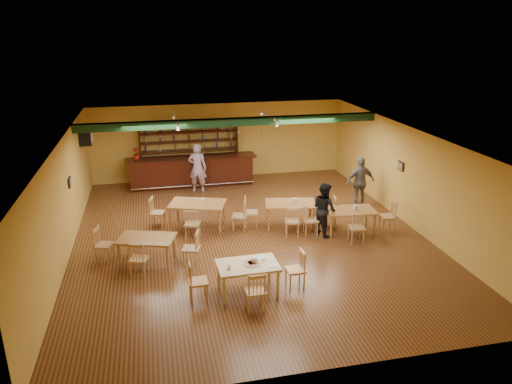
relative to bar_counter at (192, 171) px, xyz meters
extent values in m
plane|color=#4E2A16|center=(1.21, -5.15, -0.56)|extent=(12.00, 12.00, 0.00)
cube|color=black|center=(1.21, -2.35, 2.31)|extent=(10.00, 0.30, 0.25)
cube|color=white|center=(-0.59, -1.75, 2.38)|extent=(0.05, 2.50, 0.05)
cube|color=white|center=(2.61, -1.75, 2.38)|extent=(0.05, 2.50, 0.05)
cube|color=white|center=(-3.59, -0.95, 1.79)|extent=(0.34, 0.70, 0.48)
cube|color=black|center=(-3.76, -4.15, 1.14)|extent=(0.04, 0.34, 0.28)
cube|color=black|center=(6.18, -4.65, 1.14)|extent=(0.04, 0.34, 0.28)
cube|color=#37130B|center=(0.00, 0.00, 0.00)|extent=(4.94, 0.85, 1.13)
cube|color=#37130B|center=(0.00, 0.63, 0.57)|extent=(3.82, 0.40, 2.28)
imported|color=#AC210F|center=(-2.02, 0.00, 0.79)|extent=(0.33, 0.33, 0.46)
cube|color=#976335|center=(-0.20, -4.23, -0.15)|extent=(1.87, 1.44, 0.82)
cube|color=#976335|center=(2.59, -4.65, -0.19)|extent=(1.66, 1.18, 0.76)
cube|color=#976335|center=(-1.72, -6.21, -0.21)|extent=(1.61, 1.24, 0.71)
cube|color=#976335|center=(4.18, -5.51, -0.20)|extent=(1.53, 1.02, 0.73)
cube|color=beige|center=(0.53, -8.26, -0.19)|extent=(1.42, 0.93, 0.75)
cylinder|color=silver|center=(0.63, -8.26, 0.19)|extent=(0.50, 0.50, 0.01)
cylinder|color=#EAE5C6|center=(0.08, -8.41, 0.24)|extent=(0.08, 0.08, 0.11)
cube|color=white|center=(0.88, -8.06, 0.20)|extent=(0.24, 0.21, 0.03)
cube|color=silver|center=(0.78, -8.21, 0.20)|extent=(0.33, 0.12, 0.00)
cylinder|color=white|center=(1.08, -8.46, 0.19)|extent=(0.23, 0.23, 0.01)
imported|color=purple|center=(0.15, -0.83, 0.36)|extent=(0.77, 0.62, 1.85)
imported|color=black|center=(3.39, -5.45, 0.23)|extent=(0.82, 0.93, 1.60)
imported|color=slate|center=(5.38, -3.51, 0.31)|extent=(1.04, 0.48, 1.74)
camera|label=1|loc=(-1.39, -17.89, 5.34)|focal=33.81mm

